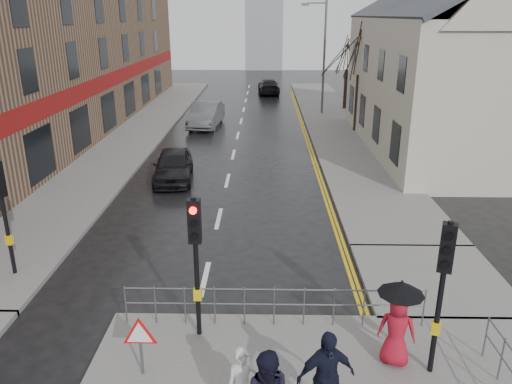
{
  "coord_description": "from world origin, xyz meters",
  "views": [
    {
      "loc": [
        1.71,
        -9.66,
        7.19
      ],
      "look_at": [
        1.44,
        4.89,
        1.99
      ],
      "focal_mm": 35.0,
      "sensor_mm": 36.0,
      "label": 1
    }
  ],
  "objects_px": {
    "pedestrian_with_umbrella": "(398,319)",
    "pedestrian_d": "(326,377)",
    "car_mid": "(206,115)",
    "car_parked": "(173,165)"
  },
  "relations": [
    {
      "from": "pedestrian_with_umbrella",
      "to": "pedestrian_d",
      "type": "height_order",
      "value": "pedestrian_with_umbrella"
    },
    {
      "from": "pedestrian_d",
      "to": "car_mid",
      "type": "height_order",
      "value": "pedestrian_d"
    },
    {
      "from": "car_mid",
      "to": "car_parked",
      "type": "bearing_deg",
      "value": -85.65
    },
    {
      "from": "pedestrian_d",
      "to": "car_parked",
      "type": "bearing_deg",
      "value": 94.33
    },
    {
      "from": "pedestrian_with_umbrella",
      "to": "pedestrian_d",
      "type": "xyz_separation_m",
      "value": [
        -1.68,
        -1.62,
        -0.16
      ]
    },
    {
      "from": "pedestrian_d",
      "to": "car_mid",
      "type": "distance_m",
      "value": 26.42
    },
    {
      "from": "pedestrian_d",
      "to": "car_mid",
      "type": "bearing_deg",
      "value": 85.26
    },
    {
      "from": "pedestrian_with_umbrella",
      "to": "car_parked",
      "type": "relative_size",
      "value": 0.47
    },
    {
      "from": "pedestrian_with_umbrella",
      "to": "car_mid",
      "type": "relative_size",
      "value": 0.4
    },
    {
      "from": "pedestrian_with_umbrella",
      "to": "car_mid",
      "type": "xyz_separation_m",
      "value": [
        -6.76,
        24.3,
        -0.43
      ]
    }
  ]
}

